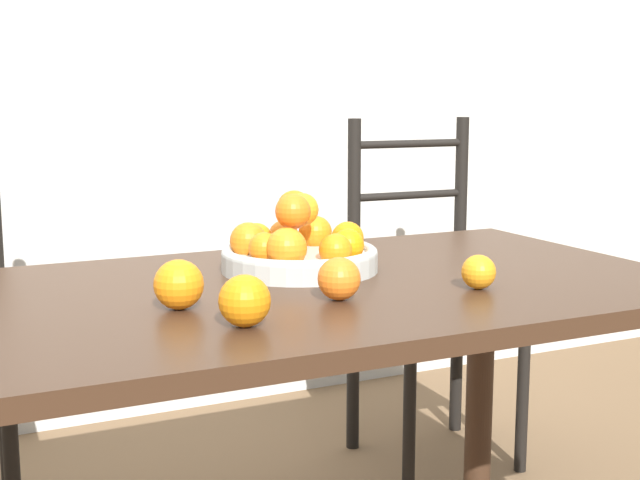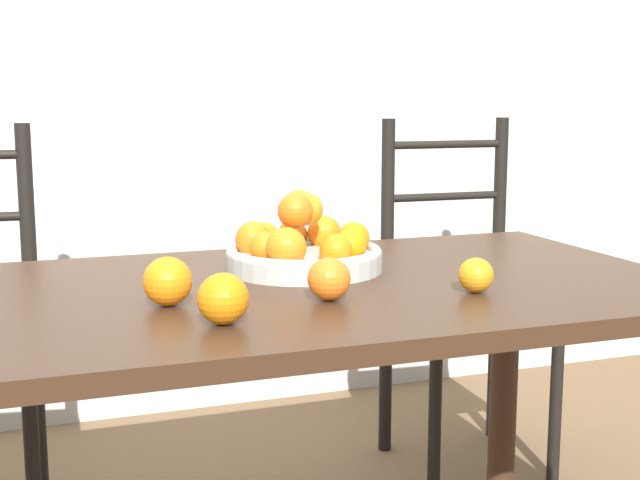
{
  "view_description": "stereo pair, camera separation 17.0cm",
  "coord_description": "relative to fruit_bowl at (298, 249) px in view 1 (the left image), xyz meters",
  "views": [
    {
      "loc": [
        -0.62,
        -1.48,
        1.12
      ],
      "look_at": [
        0.1,
        0.03,
        0.83
      ],
      "focal_mm": 50.0,
      "sensor_mm": 36.0,
      "label": 1
    },
    {
      "loc": [
        -0.47,
        -1.55,
        1.12
      ],
      "look_at": [
        0.1,
        0.03,
        0.83
      ],
      "focal_mm": 50.0,
      "sensor_mm": 36.0,
      "label": 2
    }
  ],
  "objects": [
    {
      "name": "wall_back",
      "position": [
        -0.1,
        1.36,
        0.5
      ],
      "size": [
        8.0,
        0.06,
        2.6
      ],
      "color": "beige",
      "rests_on": "ground_plane"
    },
    {
      "name": "orange_loose_2",
      "position": [
        -0.25,
        -0.36,
        -0.01
      ],
      "size": [
        0.08,
        0.08,
        0.08
      ],
      "color": "orange",
      "rests_on": "dining_table"
    },
    {
      "name": "orange_loose_0",
      "position": [
        -0.31,
        -0.21,
        -0.0
      ],
      "size": [
        0.08,
        0.08,
        0.08
      ],
      "color": "orange",
      "rests_on": "dining_table"
    },
    {
      "name": "dining_table",
      "position": [
        -0.1,
        -0.12,
        -0.15
      ],
      "size": [
        1.59,
        0.83,
        0.76
      ],
      "color": "#382316",
      "rests_on": "ground_plane"
    },
    {
      "name": "chair_right",
      "position": [
        0.72,
        0.62,
        -0.32
      ],
      "size": [
        0.43,
        0.41,
        1.04
      ],
      "rotation": [
        0.0,
        0.0,
        -0.04
      ],
      "color": "black",
      "rests_on": "ground_plane"
    },
    {
      "name": "orange_loose_1",
      "position": [
        0.23,
        -0.29,
        -0.01
      ],
      "size": [
        0.06,
        0.06,
        0.06
      ],
      "color": "orange",
      "rests_on": "dining_table"
    },
    {
      "name": "fruit_bowl",
      "position": [
        0.0,
        0.0,
        0.0
      ],
      "size": [
        0.31,
        0.31,
        0.16
      ],
      "color": "#B2B7B2",
      "rests_on": "dining_table"
    },
    {
      "name": "orange_loose_3",
      "position": [
        -0.04,
        -0.26,
        -0.01
      ],
      "size": [
        0.08,
        0.08,
        0.08
      ],
      "color": "orange",
      "rests_on": "dining_table"
    }
  ]
}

